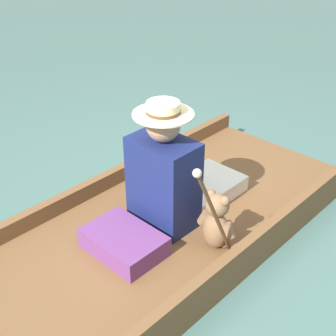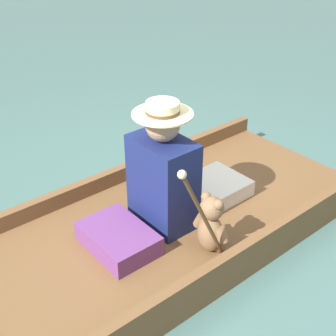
{
  "view_description": "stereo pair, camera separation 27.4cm",
  "coord_description": "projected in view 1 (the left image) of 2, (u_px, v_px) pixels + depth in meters",
  "views": [
    {
      "loc": [
        1.61,
        -1.76,
        1.9
      ],
      "look_at": [
        -0.01,
        -0.05,
        0.5
      ],
      "focal_mm": 50.0,
      "sensor_mm": 36.0,
      "label": 1
    },
    {
      "loc": [
        1.8,
        -1.56,
        1.9
      ],
      "look_at": [
        -0.01,
        -0.05,
        0.5
      ],
      "focal_mm": 50.0,
      "sensor_mm": 36.0,
      "label": 2
    }
  ],
  "objects": [
    {
      "name": "seated_person",
      "position": [
        174.0,
        177.0,
        2.82
      ],
      "size": [
        0.4,
        0.81,
        0.79
      ],
      "rotation": [
        0.0,
        0.0,
        -0.2
      ],
      "color": "white",
      "rests_on": "punt_boat"
    },
    {
      "name": "ground_plane",
      "position": [
        173.0,
        232.0,
        3.02
      ],
      "size": [
        16.0,
        16.0,
        0.0
      ],
      "primitive_type": "plane",
      "color": "#476B66"
    },
    {
      "name": "seat_cushion",
      "position": [
        124.0,
        242.0,
        2.64
      ],
      "size": [
        0.45,
        0.31,
        0.12
      ],
      "color": "#6B3875",
      "rests_on": "punt_boat"
    },
    {
      "name": "walking_cane",
      "position": [
        213.0,
        209.0,
        2.3
      ],
      "size": [
        0.04,
        0.37,
        0.71
      ],
      "color": "brown",
      "rests_on": "punt_boat"
    },
    {
      "name": "wine_glass",
      "position": [
        159.0,
        163.0,
        3.33
      ],
      "size": [
        0.11,
        0.11,
        0.13
      ],
      "color": "silver",
      "rests_on": "punt_boat"
    },
    {
      "name": "teddy_bear",
      "position": [
        217.0,
        222.0,
        2.61
      ],
      "size": [
        0.26,
        0.15,
        0.37
      ],
      "color": "#846042",
      "rests_on": "punt_boat"
    },
    {
      "name": "punt_boat",
      "position": [
        174.0,
        222.0,
        2.98
      ],
      "size": [
        1.17,
        2.54,
        0.24
      ],
      "color": "brown",
      "rests_on": "ground_plane"
    }
  ]
}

